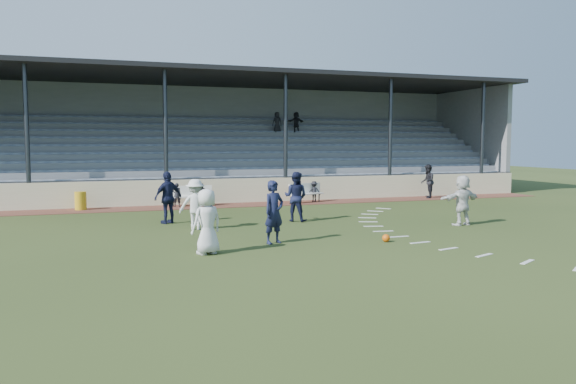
{
  "coord_description": "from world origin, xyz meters",
  "views": [
    {
      "loc": [
        -6.16,
        -15.48,
        2.96
      ],
      "look_at": [
        0.0,
        2.5,
        1.3
      ],
      "focal_mm": 35.0,
      "sensor_mm": 36.0,
      "label": 1
    }
  ],
  "objects_px": {
    "bench_right": "(305,191)",
    "official": "(428,181)",
    "football": "(386,238)",
    "bench_left": "(191,194)",
    "player_white_lead": "(207,222)",
    "trash_bin": "(81,201)",
    "player_navy_lead": "(274,212)"
  },
  "relations": [
    {
      "from": "player_white_lead",
      "to": "official",
      "type": "height_order",
      "value": "official"
    },
    {
      "from": "bench_right",
      "to": "football",
      "type": "xyz_separation_m",
      "value": [
        -1.64,
        -11.2,
        -0.47
      ]
    },
    {
      "from": "player_white_lead",
      "to": "bench_left",
      "type": "bearing_deg",
      "value": -118.67
    },
    {
      "from": "trash_bin",
      "to": "player_navy_lead",
      "type": "height_order",
      "value": "player_navy_lead"
    },
    {
      "from": "bench_right",
      "to": "official",
      "type": "distance_m",
      "value": 7.0
    },
    {
      "from": "player_white_lead",
      "to": "player_navy_lead",
      "type": "distance_m",
      "value": 2.38
    },
    {
      "from": "football",
      "to": "player_white_lead",
      "type": "xyz_separation_m",
      "value": [
        -5.43,
        -0.09,
        0.76
      ]
    },
    {
      "from": "football",
      "to": "bench_left",
      "type": "bearing_deg",
      "value": 109.16
    },
    {
      "from": "bench_right",
      "to": "football",
      "type": "bearing_deg",
      "value": -117.75
    },
    {
      "from": "trash_bin",
      "to": "player_white_lead",
      "type": "distance_m",
      "value": 12.09
    },
    {
      "from": "bench_right",
      "to": "trash_bin",
      "type": "xyz_separation_m",
      "value": [
        -10.51,
        0.3,
        -0.16
      ]
    },
    {
      "from": "football",
      "to": "official",
      "type": "height_order",
      "value": "official"
    },
    {
      "from": "bench_right",
      "to": "official",
      "type": "relative_size",
      "value": 1.13
    },
    {
      "from": "bench_left",
      "to": "football",
      "type": "bearing_deg",
      "value": -68.68
    },
    {
      "from": "player_navy_lead",
      "to": "official",
      "type": "xyz_separation_m",
      "value": [
        11.88,
        10.29,
        -0.02
      ]
    },
    {
      "from": "official",
      "to": "bench_right",
      "type": "bearing_deg",
      "value": -56.92
    },
    {
      "from": "bench_right",
      "to": "player_navy_lead",
      "type": "relative_size",
      "value": 1.08
    },
    {
      "from": "bench_right",
      "to": "football",
      "type": "relative_size",
      "value": 8.57
    },
    {
      "from": "official",
      "to": "player_navy_lead",
      "type": "bearing_deg",
      "value": -15.77
    },
    {
      "from": "trash_bin",
      "to": "official",
      "type": "bearing_deg",
      "value": -1.07
    },
    {
      "from": "official",
      "to": "football",
      "type": "bearing_deg",
      "value": -4.37
    },
    {
      "from": "trash_bin",
      "to": "football",
      "type": "xyz_separation_m",
      "value": [
        8.87,
        -11.5,
        -0.3
      ]
    },
    {
      "from": "football",
      "to": "bench_right",
      "type": "bearing_deg",
      "value": 81.69
    },
    {
      "from": "bench_left",
      "to": "trash_bin",
      "type": "bearing_deg",
      "value": -177.8
    },
    {
      "from": "football",
      "to": "player_white_lead",
      "type": "height_order",
      "value": "player_white_lead"
    },
    {
      "from": "player_navy_lead",
      "to": "official",
      "type": "relative_size",
      "value": 1.04
    },
    {
      "from": "trash_bin",
      "to": "football",
      "type": "bearing_deg",
      "value": -52.34
    },
    {
      "from": "bench_left",
      "to": "bench_right",
      "type": "distance_m",
      "value": 5.64
    },
    {
      "from": "bench_left",
      "to": "player_white_lead",
      "type": "xyz_separation_m",
      "value": [
        -1.43,
        -11.58,
        0.29
      ]
    },
    {
      "from": "player_navy_lead",
      "to": "bench_left",
      "type": "bearing_deg",
      "value": 71.75
    },
    {
      "from": "bench_left",
      "to": "player_white_lead",
      "type": "height_order",
      "value": "player_white_lead"
    },
    {
      "from": "player_navy_lead",
      "to": "official",
      "type": "height_order",
      "value": "player_navy_lead"
    }
  ]
}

